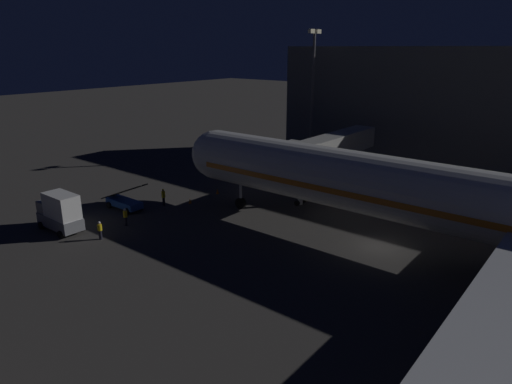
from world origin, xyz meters
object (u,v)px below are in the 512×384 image
belt_loader (124,202)px  ground_crew_near_nose_gear (125,216)px  ground_crew_under_port_wing (163,196)px  traffic_cone_nose_port (217,191)px  ops_van (60,212)px  traffic_cone_nose_starboard (190,201)px  ground_crew_by_belt_loader (100,229)px  apron_floodlight_mast (313,85)px  jet_bridge (325,149)px

belt_loader → ground_crew_near_nose_gear: size_ratio=4.16×
belt_loader → ground_crew_under_port_wing: belt_loader is taller
traffic_cone_nose_port → ground_crew_near_nose_gear: bearing=0.2°
ops_van → traffic_cone_nose_starboard: bearing=164.2°
ground_crew_near_nose_gear → ground_crew_by_belt_loader: 3.54m
traffic_cone_nose_starboard → belt_loader: bearing=-35.1°
ground_crew_near_nose_gear → traffic_cone_nose_starboard: bearing=-179.7°
ground_crew_near_nose_gear → ground_crew_under_port_wing: 6.32m
ops_van → traffic_cone_nose_starboard: (-12.93, 3.65, -1.58)m
ops_van → apron_floodlight_mast: bearing=177.5°
ops_van → ground_crew_under_port_wing: (-10.60, 2.04, -0.80)m
ground_crew_by_belt_loader → belt_loader: bearing=-140.9°
belt_loader → apron_floodlight_mast: bearing=176.4°
belt_loader → traffic_cone_nose_starboard: size_ratio=13.46×
apron_floodlight_mast → traffic_cone_nose_starboard: 29.74m
belt_loader → ground_crew_under_port_wing: size_ratio=3.87×
ground_crew_near_nose_gear → traffic_cone_nose_port: (-12.84, -0.04, -0.70)m
ground_crew_by_belt_loader → traffic_cone_nose_port: 16.29m
ground_crew_by_belt_loader → ground_crew_under_port_wing: 9.86m
belt_loader → ops_van: size_ratio=1.46×
belt_loader → ground_crew_by_belt_loader: belt_loader is taller
jet_bridge → traffic_cone_nose_port: (7.65, -9.69, -5.12)m
apron_floodlight_mast → jet_bridge: bearing=36.5°
belt_loader → traffic_cone_nose_starboard: bearing=144.9°
traffic_cone_nose_port → ground_crew_by_belt_loader: bearing=3.5°
ground_crew_near_nose_gear → ground_crew_by_belt_loader: bearing=15.7°
apron_floodlight_mast → traffic_cone_nose_port: bearing=4.7°
apron_floodlight_mast → ground_crew_by_belt_loader: bearing=4.2°
ops_van → ground_crew_by_belt_loader: 4.86m
ground_crew_by_belt_loader → ground_crew_under_port_wing: (-9.50, -2.61, 0.12)m
ground_crew_under_port_wing → ground_crew_near_nose_gear: bearing=15.1°
belt_loader → ops_van: bearing=2.7°
jet_bridge → ground_crew_by_belt_loader: (23.90, -8.70, -4.45)m
apron_floodlight_mast → traffic_cone_nose_port: (23.30, 1.90, -10.66)m
ground_crew_near_nose_gear → traffic_cone_nose_starboard: size_ratio=3.23×
ground_crew_near_nose_gear → traffic_cone_nose_port: bearing=-179.8°
ground_crew_under_port_wing → traffic_cone_nose_port: size_ratio=3.48×
belt_loader → ops_van: (7.24, 0.34, 1.01)m
jet_bridge → ground_crew_near_nose_gear: jet_bridge is taller
ops_van → ground_crew_near_nose_gear: 5.88m
jet_bridge → traffic_cone_nose_port: bearing=-51.7°
jet_bridge → apron_floodlight_mast: apron_floodlight_mast is taller
traffic_cone_nose_port → ops_van: bearing=-11.9°
ground_crew_near_nose_gear → ground_crew_under_port_wing: ground_crew_under_port_wing is taller
jet_bridge → ground_crew_near_nose_gear: 23.07m
ground_crew_by_belt_loader → apron_floodlight_mast: bearing=-175.8°
ground_crew_near_nose_gear → ops_van: bearing=-39.4°
ground_crew_under_port_wing → traffic_cone_nose_port: bearing=166.5°
ground_crew_under_port_wing → traffic_cone_nose_port: (-6.74, 1.61, -0.78)m
jet_bridge → belt_loader: bearing=-37.6°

